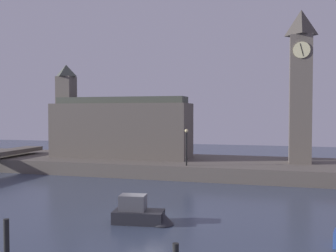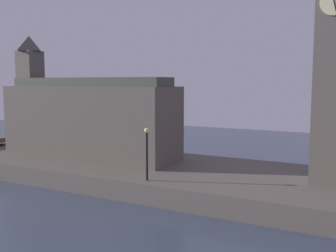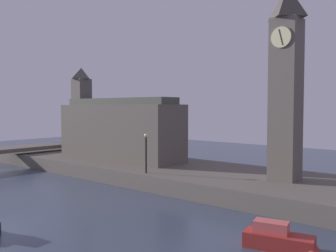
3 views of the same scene
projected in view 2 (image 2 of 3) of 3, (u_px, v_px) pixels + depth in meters
The scene contains 4 objects.
far_embankment at pixel (185, 177), 31.87m from camera, with size 70.00×12.00×1.50m, color #5B544C.
clock_tower at pixel (333, 59), 26.11m from camera, with size 2.50×2.53×16.55m.
parliament_hall at pixel (85, 117), 36.68m from camera, with size 17.18×5.16×11.59m.
streetlamp at pixel (147, 148), 27.48m from camera, with size 0.36×0.36×3.78m.
Camera 2 is at (13.41, -8.21, 8.48)m, focal length 41.64 mm.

